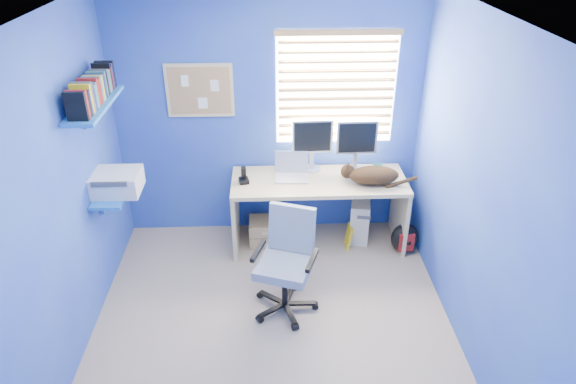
{
  "coord_description": "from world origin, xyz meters",
  "views": [
    {
      "loc": [
        -0.01,
        -3.16,
        3.1
      ],
      "look_at": [
        0.15,
        0.65,
        0.95
      ],
      "focal_mm": 32.0,
      "sensor_mm": 36.0,
      "label": 1
    }
  ],
  "objects_px": {
    "cat": "(374,175)",
    "tower_pc": "(360,217)",
    "office_chair": "(286,274)",
    "desk": "(318,212)",
    "laptop": "(291,168)"
  },
  "relations": [
    {
      "from": "cat",
      "to": "tower_pc",
      "type": "xyz_separation_m",
      "value": [
        -0.06,
        0.21,
        -0.6
      ]
    },
    {
      "from": "tower_pc",
      "to": "laptop",
      "type": "bearing_deg",
      "value": -163.39
    },
    {
      "from": "laptop",
      "to": "cat",
      "type": "bearing_deg",
      "value": -6.34
    },
    {
      "from": "desk",
      "to": "office_chair",
      "type": "bearing_deg",
      "value": -110.58
    },
    {
      "from": "desk",
      "to": "tower_pc",
      "type": "height_order",
      "value": "desk"
    },
    {
      "from": "cat",
      "to": "office_chair",
      "type": "relative_size",
      "value": 0.52
    },
    {
      "from": "laptop",
      "to": "office_chair",
      "type": "height_order",
      "value": "laptop"
    },
    {
      "from": "laptop",
      "to": "tower_pc",
      "type": "height_order",
      "value": "laptop"
    },
    {
      "from": "laptop",
      "to": "cat",
      "type": "xyz_separation_m",
      "value": [
        0.79,
        -0.14,
        -0.02
      ]
    },
    {
      "from": "tower_pc",
      "to": "office_chair",
      "type": "height_order",
      "value": "office_chair"
    },
    {
      "from": "cat",
      "to": "desk",
      "type": "bearing_deg",
      "value": -175.21
    },
    {
      "from": "desk",
      "to": "cat",
      "type": "height_order",
      "value": "cat"
    },
    {
      "from": "tower_pc",
      "to": "desk",
      "type": "bearing_deg",
      "value": -154.96
    },
    {
      "from": "tower_pc",
      "to": "office_chair",
      "type": "distance_m",
      "value": 1.35
    },
    {
      "from": "cat",
      "to": "tower_pc",
      "type": "height_order",
      "value": "cat"
    }
  ]
}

